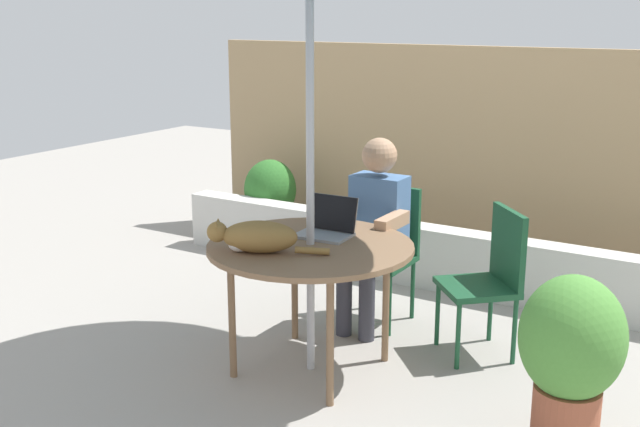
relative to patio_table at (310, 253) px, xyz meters
The scene contains 11 objects.
ground_plane 0.69m from the patio_table, ahead, with size 14.00×14.00×0.00m, color gray.
fence_back 2.45m from the patio_table, 90.00° to the left, with size 4.81×0.08×1.71m, color tan.
planter_wall_low 1.69m from the patio_table, 90.00° to the left, with size 4.33×0.20×0.45m, color beige.
patio_table is the anchor object (origin of this frame).
chair_occupied 0.92m from the patio_table, 90.00° to the left, with size 0.40×0.40×0.87m.
chair_empty 1.08m from the patio_table, 42.86° to the left, with size 0.57×0.57×0.87m.
person_seated 0.75m from the patio_table, 90.00° to the left, with size 0.48×0.48×1.21m.
laptop 0.24m from the patio_table, 94.06° to the left, with size 0.31×0.27×0.21m.
cat 0.35m from the patio_table, 121.71° to the right, with size 0.61×0.35×0.17m.
potted_plant_near_fence 1.47m from the patio_table, ahead, with size 0.47×0.47×0.85m.
potted_plant_by_chair 2.55m from the patio_table, 130.07° to the left, with size 0.45×0.45×0.74m.
Camera 1 is at (2.19, -3.47, 1.98)m, focal length 44.06 mm.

